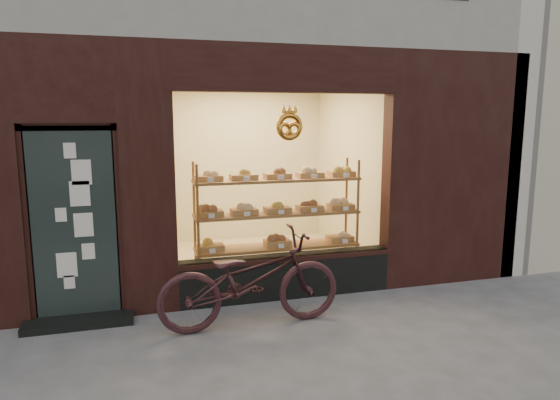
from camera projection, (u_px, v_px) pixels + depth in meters
name	position (u px, v px, depth m)	size (l,w,h in m)	color
ground	(308.00, 387.00, 4.23)	(90.00, 90.00, 0.00)	#545454
display_shelf	(277.00, 221.00, 6.62)	(2.20, 0.45, 1.70)	brown
bicycle	(250.00, 280.00, 5.39)	(0.70, 2.01, 1.05)	#361A1F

